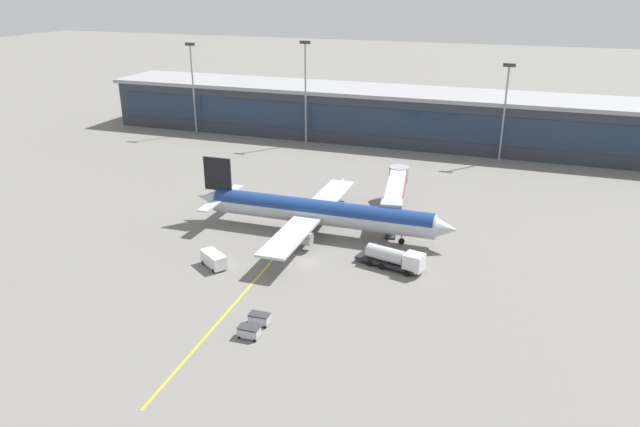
# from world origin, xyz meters

# --- Properties ---
(ground_plane) EXTENTS (700.00, 700.00, 0.00)m
(ground_plane) POSITION_xyz_m (0.00, 0.00, 0.00)
(ground_plane) COLOR slate
(apron_lead_in_line) EXTENTS (3.28, 79.96, 0.01)m
(apron_lead_in_line) POSITION_xyz_m (-4.98, 2.00, 0.00)
(apron_lead_in_line) COLOR yellow
(apron_lead_in_line) RESTS_ON ground_plane
(terminal_building) EXTENTS (169.75, 20.38, 13.54)m
(terminal_building) POSITION_xyz_m (-1.33, 79.46, 6.79)
(terminal_building) COLOR #2D333D
(terminal_building) RESTS_ON ground_plane
(main_airliner) EXTENTS (47.19, 37.42, 11.80)m
(main_airliner) POSITION_xyz_m (-1.60, 11.45, 3.89)
(main_airliner) COLOR #B2B7BC
(main_airliner) RESTS_ON ground_plane
(jet_bridge) EXTENTS (7.05, 23.56, 6.58)m
(jet_bridge) POSITION_xyz_m (8.96, 24.16, 4.90)
(jet_bridge) COLOR #B2B7BC
(jet_bridge) RESTS_ON ground_plane
(fuel_tanker) EXTENTS (11.09, 4.97, 3.25)m
(fuel_tanker) POSITION_xyz_m (13.80, 2.23, 1.75)
(fuel_tanker) COLOR #232326
(fuel_tanker) RESTS_ON ground_plane
(crew_van) EXTENTS (5.31, 4.57, 2.30)m
(crew_van) POSITION_xyz_m (-12.34, -6.29, 1.31)
(crew_van) COLOR white
(crew_van) RESTS_ON ground_plane
(baggage_cart_0) EXTENTS (2.69, 1.67, 1.48)m
(baggage_cart_0) POSITION_xyz_m (1.13, -22.10, 0.78)
(baggage_cart_0) COLOR #B2B7BC
(baggage_cart_0) RESTS_ON ground_plane
(baggage_cart_1) EXTENTS (2.69, 1.67, 1.48)m
(baggage_cart_1) POSITION_xyz_m (1.06, -18.90, 0.78)
(baggage_cart_1) COLOR #B2B7BC
(baggage_cart_1) RESTS_ON ground_plane
(apron_light_mast_0) EXTENTS (2.80, 0.50, 26.63)m
(apron_light_mast_0) POSITION_xyz_m (-24.96, 67.50, 15.35)
(apron_light_mast_0) COLOR gray
(apron_light_mast_0) RESTS_ON ground_plane
(apron_light_mast_1) EXTENTS (2.80, 0.50, 23.18)m
(apron_light_mast_1) POSITION_xyz_m (24.96, 67.50, 13.57)
(apron_light_mast_1) COLOR gray
(apron_light_mast_1) RESTS_ON ground_plane
(apron_light_mast_2) EXTENTS (2.80, 0.50, 25.10)m
(apron_light_mast_2) POSITION_xyz_m (-58.25, 67.50, 14.56)
(apron_light_mast_2) COLOR gray
(apron_light_mast_2) RESTS_ON ground_plane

